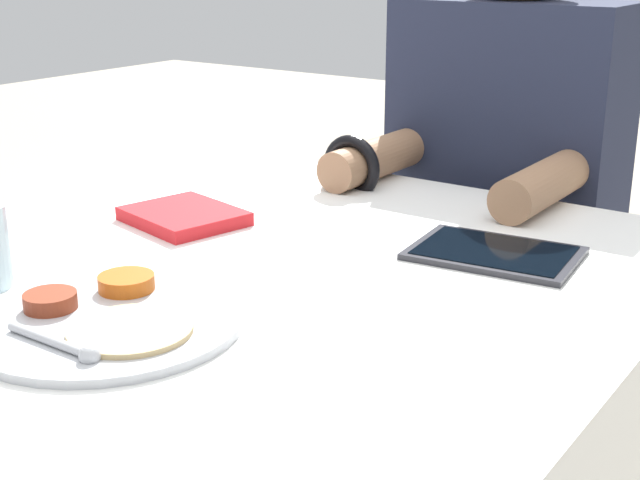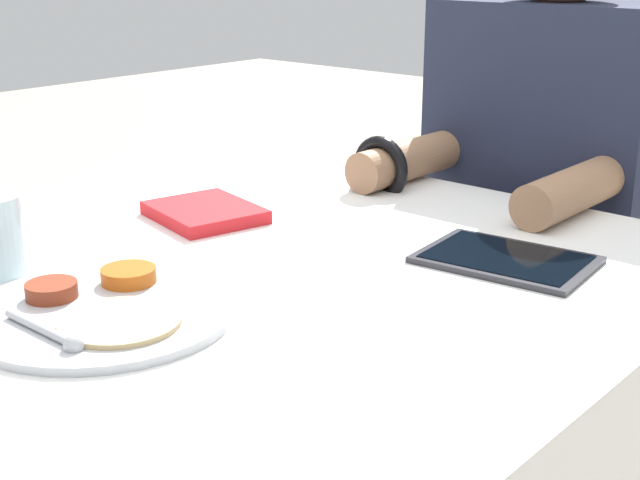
# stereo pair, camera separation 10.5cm
# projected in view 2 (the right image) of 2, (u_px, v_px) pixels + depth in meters

# --- Properties ---
(thali_tray) EXTENTS (0.30, 0.30, 0.03)m
(thali_tray) POSITION_uv_depth(u_px,v_px,m) (102.00, 309.00, 0.99)
(thali_tray) COLOR #B7BABF
(thali_tray) RESTS_ON dining_table
(red_notebook) EXTENTS (0.19, 0.17, 0.02)m
(red_notebook) POSITION_uv_depth(u_px,v_px,m) (205.00, 213.00, 1.34)
(red_notebook) COLOR silver
(red_notebook) RESTS_ON dining_table
(tablet_device) EXTENTS (0.23, 0.17, 0.01)m
(tablet_device) POSITION_uv_depth(u_px,v_px,m) (506.00, 259.00, 1.15)
(tablet_device) COLOR #28282D
(tablet_device) RESTS_ON dining_table
(person_diner) EXTENTS (0.41, 0.45, 1.23)m
(person_diner) POSITION_uv_depth(u_px,v_px,m) (535.00, 264.00, 1.67)
(person_diner) COLOR black
(person_diner) RESTS_ON ground_plane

